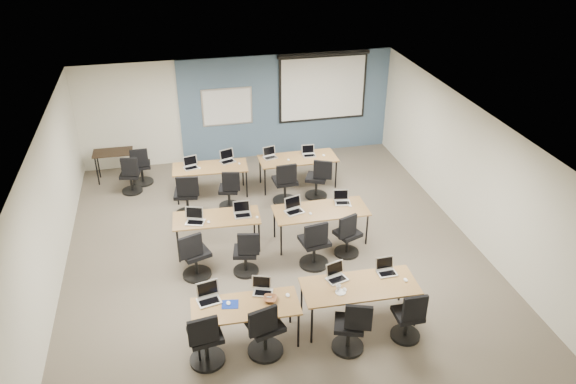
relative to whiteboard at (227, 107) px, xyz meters
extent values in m
cube|color=#6B6354|center=(0.30, -4.43, -1.45)|extent=(8.00, 9.00, 0.02)
cube|color=white|center=(0.30, -4.43, 1.25)|extent=(8.00, 9.00, 0.02)
cube|color=beige|center=(0.30, 0.07, -0.10)|extent=(8.00, 0.04, 2.70)
cube|color=beige|center=(0.30, -8.93, -0.10)|extent=(8.00, 0.04, 2.70)
cube|color=beige|center=(-3.70, -4.43, -0.10)|extent=(0.04, 9.00, 2.70)
cube|color=beige|center=(4.30, -4.43, -0.10)|extent=(0.04, 9.00, 2.70)
cube|color=#3D5977|center=(1.55, 0.04, -0.10)|extent=(5.50, 0.04, 2.70)
cube|color=silver|center=(0.00, 0.00, 0.00)|extent=(1.28, 0.02, 0.98)
cube|color=white|center=(0.00, -0.01, 0.00)|extent=(1.20, 0.02, 0.90)
cube|color=black|center=(2.50, -0.02, 0.35)|extent=(2.32, 0.03, 1.82)
cube|color=white|center=(2.50, -0.03, 0.31)|extent=(2.20, 0.02, 1.62)
cylinder|color=black|center=(2.50, -0.03, 1.19)|extent=(2.40, 0.10, 0.10)
cube|color=brown|center=(-0.62, -6.80, -0.73)|extent=(1.66, 0.69, 0.03)
cylinder|color=black|center=(-1.39, -7.09, -1.10)|extent=(0.04, 0.04, 0.70)
cylinder|color=black|center=(0.15, -7.09, -1.10)|extent=(0.04, 0.04, 0.70)
cylinder|color=black|center=(-1.39, -6.52, -1.10)|extent=(0.04, 0.04, 0.70)
cylinder|color=black|center=(0.15, -6.52, -1.10)|extent=(0.04, 0.04, 0.70)
cube|color=brown|center=(1.26, -6.72, -0.73)|extent=(1.88, 0.78, 0.03)
cylinder|color=black|center=(0.38, -7.05, -1.10)|extent=(0.04, 0.04, 0.70)
cylinder|color=black|center=(2.14, -7.05, -1.10)|extent=(0.04, 0.04, 0.70)
cylinder|color=black|center=(0.38, -6.38, -1.10)|extent=(0.04, 0.04, 0.70)
cylinder|color=black|center=(2.14, -6.38, -1.10)|extent=(0.04, 0.04, 0.70)
cube|color=brown|center=(-0.77, -4.11, -0.73)|extent=(1.68, 0.70, 0.03)
cylinder|color=black|center=(-1.55, -4.40, -1.10)|extent=(0.04, 0.04, 0.70)
cylinder|color=black|center=(0.01, -4.40, -1.10)|extent=(0.04, 0.04, 0.70)
cylinder|color=black|center=(-1.55, -3.82, -1.10)|extent=(0.04, 0.04, 0.70)
cylinder|color=black|center=(0.01, -3.82, -1.10)|extent=(0.04, 0.04, 0.70)
cube|color=#A57335|center=(1.28, -4.27, -0.73)|extent=(1.87, 0.78, 0.03)
cylinder|color=black|center=(0.41, -4.60, -1.10)|extent=(0.04, 0.04, 0.70)
cylinder|color=black|center=(2.16, -4.60, -1.10)|extent=(0.04, 0.04, 0.70)
cylinder|color=black|center=(0.41, -3.94, -1.10)|extent=(0.04, 0.04, 0.70)
cylinder|color=black|center=(2.16, -3.94, -1.10)|extent=(0.04, 0.04, 0.70)
cube|color=olive|center=(-0.67, -1.86, -0.73)|extent=(1.70, 0.71, 0.03)
cylinder|color=black|center=(-1.46, -2.16, -1.10)|extent=(0.04, 0.04, 0.70)
cylinder|color=black|center=(0.12, -2.16, -1.10)|extent=(0.04, 0.04, 0.70)
cylinder|color=black|center=(-1.46, -1.57, -1.10)|extent=(0.04, 0.04, 0.70)
cylinder|color=black|center=(0.12, -1.57, -1.10)|extent=(0.04, 0.04, 0.70)
cube|color=#A06B43|center=(1.40, -1.84, -0.73)|extent=(1.83, 0.76, 0.03)
cylinder|color=black|center=(0.55, -2.16, -1.10)|extent=(0.04, 0.04, 0.70)
cylinder|color=black|center=(2.26, -2.16, -1.10)|extent=(0.04, 0.04, 0.70)
cylinder|color=black|center=(0.55, -1.52, -1.10)|extent=(0.04, 0.04, 0.70)
cylinder|color=black|center=(2.26, -1.52, -1.10)|extent=(0.04, 0.04, 0.70)
cube|color=silver|center=(-1.16, -6.58, -0.71)|extent=(0.36, 0.26, 0.02)
cube|color=black|center=(-1.16, -6.60, -0.70)|extent=(0.30, 0.15, 0.00)
cube|color=silver|center=(-1.16, -6.44, -0.57)|extent=(0.36, 0.07, 0.25)
cube|color=black|center=(-1.16, -6.45, -0.57)|extent=(0.31, 0.05, 0.20)
ellipsoid|color=white|center=(-0.87, -6.70, -0.71)|extent=(0.08, 0.11, 0.04)
cylinder|color=black|center=(-1.28, -7.08, -1.42)|extent=(0.55, 0.55, 0.05)
cylinder|color=black|center=(-1.28, -7.08, -1.21)|extent=(0.06, 0.06, 0.48)
cube|color=black|center=(-1.28, -7.08, -0.93)|extent=(0.48, 0.48, 0.08)
cube|color=black|center=(-1.31, -7.30, -0.65)|extent=(0.44, 0.06, 0.44)
cube|color=#A6A6AD|center=(-0.31, -6.57, -0.71)|extent=(0.30, 0.22, 0.02)
cube|color=black|center=(-0.31, -6.59, -0.70)|extent=(0.26, 0.13, 0.00)
cube|color=#A6A6AD|center=(-0.31, -6.45, -0.59)|extent=(0.30, 0.06, 0.21)
cube|color=black|center=(-0.31, -6.45, -0.59)|extent=(0.27, 0.04, 0.17)
ellipsoid|color=white|center=(0.06, -6.71, -0.71)|extent=(0.06, 0.10, 0.04)
cylinder|color=black|center=(-0.38, -7.08, -1.42)|extent=(0.56, 0.56, 0.05)
cylinder|color=black|center=(-0.38, -7.08, -1.20)|extent=(0.06, 0.06, 0.50)
cube|color=black|center=(-0.38, -7.08, -0.91)|extent=(0.50, 0.50, 0.08)
cube|color=black|center=(-0.44, -7.30, -0.63)|extent=(0.45, 0.06, 0.44)
cube|color=#ABABAB|center=(0.94, -6.50, -0.71)|extent=(0.33, 0.24, 0.02)
cube|color=black|center=(0.94, -6.52, -0.70)|extent=(0.28, 0.14, 0.00)
cube|color=#ABABAB|center=(0.94, -6.37, -0.58)|extent=(0.33, 0.06, 0.23)
cube|color=black|center=(0.94, -6.38, -0.58)|extent=(0.29, 0.04, 0.19)
ellipsoid|color=white|center=(0.98, -6.78, -0.71)|extent=(0.09, 0.11, 0.03)
cylinder|color=black|center=(0.90, -7.29, -1.42)|extent=(0.51, 0.51, 0.05)
cylinder|color=black|center=(0.90, -7.29, -1.23)|extent=(0.06, 0.06, 0.45)
cube|color=black|center=(0.90, -7.29, -0.96)|extent=(0.45, 0.45, 0.08)
cube|color=black|center=(0.97, -7.48, -0.68)|extent=(0.41, 0.06, 0.44)
cube|color=#BCBCC3|center=(1.80, -6.52, -0.71)|extent=(0.31, 0.23, 0.02)
cube|color=black|center=(1.80, -6.54, -0.70)|extent=(0.27, 0.13, 0.00)
cube|color=#BCBCC3|center=(1.80, -6.40, -0.59)|extent=(0.31, 0.06, 0.22)
cube|color=black|center=(1.80, -6.41, -0.59)|extent=(0.28, 0.04, 0.18)
ellipsoid|color=white|center=(2.03, -6.76, -0.71)|extent=(0.09, 0.11, 0.04)
cylinder|color=black|center=(1.89, -7.25, -1.42)|extent=(0.48, 0.48, 0.05)
cylinder|color=black|center=(1.89, -7.25, -1.24)|extent=(0.06, 0.06, 0.42)
cube|color=black|center=(1.89, -7.25, -0.99)|extent=(0.42, 0.42, 0.08)
cube|color=black|center=(1.89, -7.45, -0.71)|extent=(0.39, 0.06, 0.44)
cube|color=#AAAAB2|center=(-1.19, -4.22, -0.71)|extent=(0.35, 0.25, 0.02)
cube|color=black|center=(-1.19, -4.24, -0.70)|extent=(0.29, 0.15, 0.00)
cube|color=#AAAAB2|center=(-1.19, -4.08, -0.58)|extent=(0.35, 0.06, 0.24)
cube|color=black|center=(-1.19, -4.09, -0.58)|extent=(0.31, 0.05, 0.20)
ellipsoid|color=white|center=(-0.94, -4.27, -0.71)|extent=(0.08, 0.11, 0.03)
cylinder|color=black|center=(-1.26, -4.89, -1.42)|extent=(0.54, 0.54, 0.05)
cylinder|color=black|center=(-1.26, -4.89, -1.21)|extent=(0.06, 0.06, 0.47)
cube|color=black|center=(-1.26, -4.89, -0.94)|extent=(0.47, 0.47, 0.08)
cube|color=black|center=(-1.33, -5.10, -0.66)|extent=(0.43, 0.06, 0.44)
cube|color=silver|center=(-0.26, -4.16, -0.71)|extent=(0.33, 0.24, 0.02)
cube|color=black|center=(-0.26, -4.18, -0.70)|extent=(0.28, 0.14, 0.00)
cube|color=silver|center=(-0.26, -4.03, -0.58)|extent=(0.33, 0.06, 0.23)
cube|color=black|center=(-0.26, -4.04, -0.58)|extent=(0.29, 0.04, 0.19)
ellipsoid|color=white|center=(0.00, -4.29, -0.71)|extent=(0.07, 0.10, 0.03)
cylinder|color=black|center=(-0.35, -4.99, -1.42)|extent=(0.48, 0.48, 0.05)
cylinder|color=black|center=(-0.35, -4.99, -1.24)|extent=(0.06, 0.06, 0.43)
cube|color=black|center=(-0.35, -4.99, -0.98)|extent=(0.43, 0.43, 0.08)
cube|color=black|center=(-0.31, -5.18, -0.70)|extent=(0.39, 0.06, 0.44)
cube|color=beige|center=(0.75, -4.25, -0.71)|extent=(0.36, 0.26, 0.02)
cube|color=black|center=(0.75, -4.27, -0.70)|extent=(0.30, 0.15, 0.00)
cube|color=beige|center=(0.75, -4.11, -0.57)|extent=(0.36, 0.07, 0.25)
cube|color=black|center=(0.75, -4.12, -0.57)|extent=(0.31, 0.05, 0.20)
ellipsoid|color=white|center=(1.04, -4.39, -0.71)|extent=(0.07, 0.10, 0.03)
cylinder|color=black|center=(0.95, -5.04, -1.42)|extent=(0.56, 0.56, 0.05)
cylinder|color=black|center=(0.95, -5.04, -1.20)|extent=(0.06, 0.06, 0.50)
cube|color=black|center=(0.95, -5.04, -0.91)|extent=(0.50, 0.50, 0.08)
cube|color=black|center=(0.92, -5.26, -0.63)|extent=(0.46, 0.06, 0.44)
cube|color=#AAAAB4|center=(1.78, -4.13, -0.71)|extent=(0.31, 0.23, 0.02)
cube|color=black|center=(1.78, -4.15, -0.70)|extent=(0.27, 0.13, 0.00)
cube|color=#AAAAB4|center=(1.78, -4.00, -0.59)|extent=(0.31, 0.06, 0.22)
cube|color=black|center=(1.78, -4.01, -0.59)|extent=(0.28, 0.04, 0.18)
ellipsoid|color=white|center=(1.90, -4.27, -0.71)|extent=(0.08, 0.10, 0.03)
cylinder|color=black|center=(1.68, -4.83, -1.42)|extent=(0.49, 0.49, 0.05)
cylinder|color=black|center=(1.68, -4.83, -1.23)|extent=(0.06, 0.06, 0.43)
cube|color=black|center=(1.68, -4.83, -0.98)|extent=(0.43, 0.43, 0.08)
cube|color=black|center=(1.61, -5.01, -0.70)|extent=(0.39, 0.06, 0.44)
cube|color=#AAAAAA|center=(-1.10, -1.85, -0.71)|extent=(0.32, 0.23, 0.02)
cube|color=black|center=(-1.10, -1.87, -0.70)|extent=(0.27, 0.14, 0.00)
cube|color=#AAAAAA|center=(-1.10, -1.72, -0.59)|extent=(0.32, 0.06, 0.22)
cube|color=black|center=(-1.10, -1.73, -0.59)|extent=(0.28, 0.04, 0.18)
ellipsoid|color=white|center=(-0.91, -1.90, -0.71)|extent=(0.07, 0.10, 0.03)
cylinder|color=black|center=(-1.27, -2.66, -1.42)|extent=(0.57, 0.57, 0.05)
cylinder|color=black|center=(-1.27, -2.66, -1.20)|extent=(0.06, 0.06, 0.51)
cube|color=black|center=(-1.27, -2.66, -0.90)|extent=(0.51, 0.51, 0.08)
cube|color=black|center=(-1.24, -2.89, -0.62)|extent=(0.46, 0.06, 0.44)
cube|color=silver|center=(-0.24, -1.70, -0.71)|extent=(0.34, 0.25, 0.02)
cube|color=black|center=(-0.24, -1.72, -0.70)|extent=(0.29, 0.14, 0.00)
cube|color=silver|center=(-0.24, -1.57, -0.58)|extent=(0.34, 0.06, 0.23)
cube|color=black|center=(-0.24, -1.57, -0.58)|extent=(0.30, 0.04, 0.19)
ellipsoid|color=white|center=(0.01, -1.86, -0.71)|extent=(0.07, 0.10, 0.03)
cylinder|color=black|center=(-0.34, -2.51, -1.42)|extent=(0.47, 0.47, 0.05)
cylinder|color=black|center=(-0.34, -2.51, -1.24)|extent=(0.06, 0.06, 0.42)
cube|color=black|center=(-0.34, -2.51, -0.99)|extent=(0.42, 0.42, 0.08)
cube|color=black|center=(-0.30, -2.70, -0.71)|extent=(0.38, 0.06, 0.44)
cube|color=silver|center=(0.77, -1.71, -0.71)|extent=(0.31, 0.23, 0.02)
cube|color=black|center=(0.77, -1.73, -0.70)|extent=(0.27, 0.13, 0.00)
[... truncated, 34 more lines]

